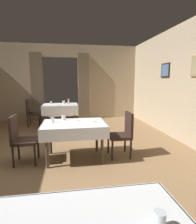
# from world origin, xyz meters

# --- Properties ---
(ground) EXTENTS (10.08, 10.08, 0.00)m
(ground) POSITION_xyz_m (0.00, 0.00, 0.00)
(ground) COLOR olive
(wall_back) EXTENTS (6.40, 0.27, 3.00)m
(wall_back) POSITION_xyz_m (0.00, 4.18, 1.52)
(wall_back) COLOR tan
(wall_back) RESTS_ON ground
(dining_table_mid) EXTENTS (1.24, 0.89, 0.75)m
(dining_table_mid) POSITION_xyz_m (0.40, 0.07, 0.66)
(dining_table_mid) COLOR #4C3D2D
(dining_table_mid) RESTS_ON ground
(dining_table_far) EXTENTS (1.21, 0.88, 0.75)m
(dining_table_far) POSITION_xyz_m (0.01, 3.05, 0.64)
(dining_table_far) COLOR #4C3D2D
(dining_table_far) RESTS_ON ground
(chair_mid_right) EXTENTS (0.44, 0.44, 0.93)m
(chair_mid_right) POSITION_xyz_m (1.40, 0.05, 0.52)
(chair_mid_right) COLOR black
(chair_mid_right) RESTS_ON ground
(chair_mid_left) EXTENTS (0.44, 0.44, 0.93)m
(chair_mid_left) POSITION_xyz_m (-0.61, 0.03, 0.52)
(chair_mid_left) COLOR black
(chair_mid_left) RESTS_ON ground
(chair_far_left) EXTENTS (0.44, 0.44, 0.93)m
(chair_far_left) POSITION_xyz_m (-0.98, 3.08, 0.52)
(chair_far_left) COLOR black
(chair_far_left) RESTS_ON ground
(glass_near_b) EXTENTS (0.07, 0.07, 0.11)m
(glass_near_b) POSITION_xyz_m (0.78, -2.64, 0.80)
(glass_near_b) COLOR silver
(glass_near_b) RESTS_ON dining_table_near
(glass_mid_a) EXTENTS (0.07, 0.07, 0.11)m
(glass_mid_a) POSITION_xyz_m (-0.02, 0.10, 0.81)
(glass_mid_a) COLOR silver
(glass_mid_a) RESTS_ON dining_table_mid
(plate_mid_b) EXTENTS (0.22, 0.22, 0.01)m
(plate_mid_b) POSITION_xyz_m (0.75, 0.14, 0.76)
(plate_mid_b) COLOR white
(plate_mid_b) RESTS_ON dining_table_mid
(glass_mid_c) EXTENTS (0.08, 0.08, 0.11)m
(glass_mid_c) POSITION_xyz_m (0.19, 0.34, 0.80)
(glass_mid_c) COLOR silver
(glass_mid_c) RESTS_ON dining_table_mid
(plate_mid_d) EXTENTS (0.22, 0.22, 0.01)m
(plate_mid_d) POSITION_xyz_m (0.45, 0.31, 0.76)
(plate_mid_d) COLOR white
(plate_mid_d) RESTS_ON dining_table_mid
(flower_vase_far) EXTENTS (0.07, 0.07, 0.21)m
(flower_vase_far) POSITION_xyz_m (0.30, 2.98, 0.86)
(flower_vase_far) COLOR silver
(flower_vase_far) RESTS_ON dining_table_far
(glass_far_b) EXTENTS (0.07, 0.07, 0.10)m
(glass_far_b) POSITION_xyz_m (-0.33, 3.25, 0.80)
(glass_far_b) COLOR silver
(glass_far_b) RESTS_ON dining_table_far
(glass_far_c) EXTENTS (0.08, 0.08, 0.11)m
(glass_far_c) POSITION_xyz_m (0.12, 3.21, 0.80)
(glass_far_c) COLOR silver
(glass_far_c) RESTS_ON dining_table_far
(plate_far_d) EXTENTS (0.20, 0.20, 0.01)m
(plate_far_d) POSITION_xyz_m (-0.07, 2.88, 0.76)
(plate_far_d) COLOR white
(plate_far_d) RESTS_ON dining_table_far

